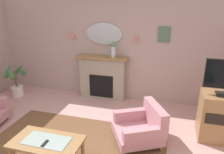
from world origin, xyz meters
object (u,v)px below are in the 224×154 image
at_px(potted_plant_tall_palm, 16,81).
at_px(wall_mirror, 104,34).
at_px(armchair_beside_couch, 142,126).
at_px(wall_sconce_right, 136,38).
at_px(tv_cabinet, 222,117).
at_px(framed_picture, 164,35).
at_px(tv_remote, 45,143).
at_px(fireplace, 103,78).
at_px(coffee_table, 47,144).
at_px(wall_sconce_left, 72,35).
at_px(mantel_vase_right, 113,50).

bearing_deg(potted_plant_tall_palm, wall_mirror, 16.04).
bearing_deg(armchair_beside_couch, wall_sconce_right, 104.30).
distance_m(wall_sconce_right, tv_cabinet, 2.55).
height_order(framed_picture, potted_plant_tall_palm, framed_picture).
bearing_deg(wall_mirror, tv_remote, -90.61).
height_order(fireplace, coffee_table, fireplace).
relative_size(fireplace, armchair_beside_couch, 1.24).
xyz_separation_m(wall_sconce_left, armchair_beside_couch, (2.14, -1.73, -1.35)).
relative_size(coffee_table, tv_cabinet, 1.22).
relative_size(wall_mirror, potted_plant_tall_palm, 1.01).
distance_m(framed_picture, potted_plant_tall_palm, 4.11).
distance_m(framed_picture, tv_remote, 3.51).
bearing_deg(wall_sconce_right, fireplace, -173.84).
bearing_deg(fireplace, potted_plant_tall_palm, -167.23).
xyz_separation_m(wall_sconce_right, framed_picture, (0.65, 0.06, 0.09)).
distance_m(mantel_vase_right, framed_picture, 1.27).
height_order(coffee_table, armchair_beside_couch, armchair_beside_couch).
relative_size(framed_picture, tv_cabinet, 0.40).
xyz_separation_m(fireplace, wall_sconce_right, (0.85, 0.09, 1.09)).
bearing_deg(wall_sconce_left, mantel_vase_right, -5.96).
height_order(mantel_vase_right, tv_remote, mantel_vase_right).
xyz_separation_m(coffee_table, tv_remote, (0.02, -0.08, 0.07)).
bearing_deg(tv_cabinet, wall_sconce_right, 145.96).
bearing_deg(framed_picture, mantel_vase_right, -171.47).
bearing_deg(framed_picture, potted_plant_tall_palm, -169.93).
bearing_deg(wall_sconce_left, coffee_table, -73.82).
bearing_deg(mantel_vase_right, tv_cabinet, -25.23).
relative_size(wall_sconce_right, potted_plant_tall_palm, 0.15).
relative_size(wall_mirror, tv_remote, 6.00).
distance_m(wall_mirror, wall_sconce_right, 0.85).
relative_size(armchair_beside_couch, tv_cabinet, 1.22).
xyz_separation_m(wall_sconce_right, coffee_table, (-0.90, -2.74, -1.28)).
distance_m(fireplace, wall_sconce_left, 1.38).
relative_size(fireplace, mantel_vase_right, 3.16).
distance_m(mantel_vase_right, tv_remote, 2.87).
bearing_deg(armchair_beside_couch, potted_plant_tall_palm, 162.93).
distance_m(wall_sconce_left, coffee_table, 3.13).
bearing_deg(armchair_beside_couch, fireplace, 128.21).
distance_m(wall_mirror, coffee_table, 3.09).
bearing_deg(wall_mirror, wall_sconce_left, -176.63).
relative_size(wall_sconce_left, potted_plant_tall_palm, 0.15).
bearing_deg(wall_sconce_left, potted_plant_tall_palm, -157.28).
distance_m(wall_sconce_left, potted_plant_tall_palm, 2.02).
relative_size(fireplace, coffee_table, 1.24).
relative_size(wall_sconce_left, armchair_beside_couch, 0.13).
xyz_separation_m(wall_mirror, coffee_table, (-0.05, -2.79, -1.33)).
bearing_deg(wall_sconce_left, armchair_beside_couch, -38.97).
distance_m(wall_mirror, potted_plant_tall_palm, 2.74).
bearing_deg(coffee_table, potted_plant_tall_palm, 137.02).
xyz_separation_m(wall_mirror, armchair_beside_couch, (1.29, -1.78, -1.40)).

